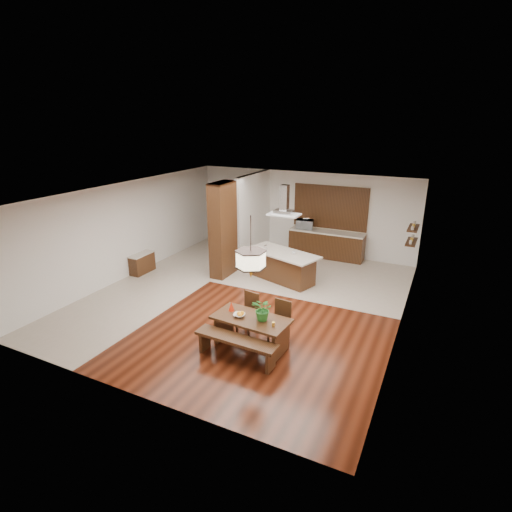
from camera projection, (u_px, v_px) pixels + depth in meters
The scene contains 25 objects.
room_shell at pixel (246, 225), 10.31m from camera, with size 9.00×9.04×2.92m.
tile_hallway at pixel (166, 280), 12.12m from camera, with size 2.50×9.00×0.01m, color #BEAF9E.
tile_kitchen at pixel (318, 274), 12.59m from camera, with size 5.50×4.00×0.01m, color #BEAF9E.
soffit_band at pixel (245, 193), 10.04m from camera, with size 8.00×9.00×0.02m, color #371D0D.
partition_pier at pixel (223, 230), 12.11m from camera, with size 0.45×1.00×2.90m, color black.
partition_stub at pixel (254, 216), 13.89m from camera, with size 0.18×2.40×2.90m, color silver.
hallway_console at pixel (142, 263), 12.63m from camera, with size 0.37×0.88×0.63m, color black.
hallway_doorway at pixel (236, 216), 15.49m from camera, with size 1.10×0.20×2.10m, color black.
rear_counter at pixel (326, 244), 13.98m from camera, with size 2.60×0.62×0.95m.
kitchen_window at pixel (330, 207), 13.79m from camera, with size 2.60×0.08×1.50m, color brown.
shelf_lower at pixel (411, 242), 11.14m from camera, with size 0.26×0.90×0.04m, color black.
shelf_upper at pixel (413, 228), 11.01m from camera, with size 0.26×0.90×0.04m, color black.
dining_table at pixel (251, 325), 8.49m from camera, with size 1.69×0.94×0.68m.
dining_bench at pixel (236, 349), 8.09m from camera, with size 1.78×0.39×0.50m, color black, non-canonical shape.
dining_chair_left at pixel (247, 313), 9.10m from camera, with size 0.41×0.41×0.92m, color black, non-canonical shape.
dining_chair_right at pixel (279, 322), 8.72m from camera, with size 0.41×0.41×0.92m, color black, non-canonical shape.
pendant_lantern at pixel (251, 248), 7.92m from camera, with size 0.64×0.64×1.31m, color #FFF1C3, non-canonical shape.
foliage_plant at pixel (263, 309), 8.25m from camera, with size 0.45×0.39×0.50m, color #236B24.
fruit_bowl at pixel (239, 315), 8.48m from camera, with size 0.25×0.25×0.06m, color beige.
napkin_cone at pixel (231, 306), 8.72m from camera, with size 0.13×0.13×0.21m, color red.
gold_ornament at pixel (273, 324), 8.08m from camera, with size 0.06×0.06×0.09m, color gold.
kitchen_island at pixel (283, 266), 11.96m from camera, with size 2.41×1.61×0.92m.
range_hood at pixel (284, 200), 11.31m from camera, with size 0.90×0.55×0.87m, color silver, non-canonical shape.
island_cup at pixel (294, 253), 11.59m from camera, with size 0.11×0.11×0.09m, color silver.
microwave at pixel (305, 224), 14.09m from camera, with size 0.59×0.40×0.32m, color #B8BBBF.
Camera 1 is at (4.61, -8.88, 4.70)m, focal length 28.00 mm.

